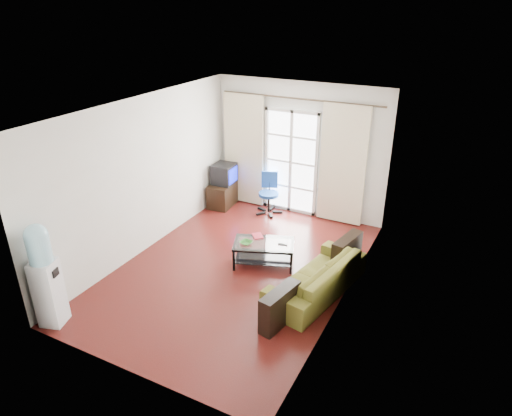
{
  "coord_description": "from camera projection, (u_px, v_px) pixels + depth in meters",
  "views": [
    {
      "loc": [
        3.23,
        -5.63,
        4.12
      ],
      "look_at": [
        0.17,
        0.35,
        1.02
      ],
      "focal_mm": 32.0,
      "sensor_mm": 36.0,
      "label": 1
    }
  ],
  "objects": [
    {
      "name": "remote",
      "position": [
        283.0,
        244.0,
        7.53
      ],
      "size": [
        0.16,
        0.07,
        0.02
      ],
      "primitive_type": "cube",
      "rotation": [
        0.0,
        0.0,
        0.16
      ],
      "color": "black",
      "rests_on": "coffee_table"
    },
    {
      "name": "crt_tv",
      "position": [
        223.0,
        174.0,
        9.71
      ],
      "size": [
        0.49,
        0.48,
        0.43
      ],
      "rotation": [
        0.0,
        0.0,
        0.04
      ],
      "color": "black",
      "rests_on": "tv_stand"
    },
    {
      "name": "french_door",
      "position": [
        291.0,
        162.0,
        9.28
      ],
      "size": [
        1.16,
        0.06,
        2.15
      ],
      "color": "white",
      "rests_on": "wall_back"
    },
    {
      "name": "water_cooler",
      "position": [
        45.0,
        273.0,
        6.04
      ],
      "size": [
        0.39,
        0.39,
        1.52
      ],
      "rotation": [
        0.0,
        0.0,
        0.31
      ],
      "color": "white",
      "rests_on": "floor"
    },
    {
      "name": "curtain_right",
      "position": [
        343.0,
        166.0,
        8.72
      ],
      "size": [
        0.9,
        0.07,
        2.35
      ],
      "primitive_type": "cube",
      "color": "beige",
      "rests_on": "curtain_rod"
    },
    {
      "name": "wall_back",
      "position": [
        299.0,
        150.0,
        9.15
      ],
      "size": [
        3.6,
        0.02,
        2.7
      ],
      "primitive_type": "cube",
      "color": "silver",
      "rests_on": "floor"
    },
    {
      "name": "wall_right",
      "position": [
        349.0,
        218.0,
        6.3
      ],
      "size": [
        0.02,
        5.2,
        2.7
      ],
      "primitive_type": "cube",
      "color": "silver",
      "rests_on": "floor"
    },
    {
      "name": "bowl",
      "position": [
        246.0,
        243.0,
        7.55
      ],
      "size": [
        0.27,
        0.27,
        0.05
      ],
      "primitive_type": "imported",
      "rotation": [
        0.0,
        0.0,
        -0.2
      ],
      "color": "#2F8145",
      "rests_on": "coffee_table"
    },
    {
      "name": "floor",
      "position": [
        237.0,
        269.0,
        7.61
      ],
      "size": [
        5.2,
        5.2,
        0.0
      ],
      "primitive_type": "plane",
      "color": "#581A15",
      "rests_on": "ground"
    },
    {
      "name": "curtain_left",
      "position": [
        244.0,
        150.0,
        9.61
      ],
      "size": [
        0.9,
        0.07,
        2.35
      ],
      "primitive_type": "cube",
      "color": "beige",
      "rests_on": "curtain_rod"
    },
    {
      "name": "radiator",
      "position": [
        332.0,
        205.0,
        9.17
      ],
      "size": [
        0.64,
        0.12,
        0.64
      ],
      "primitive_type": "cube",
      "color": "#959598",
      "rests_on": "floor"
    },
    {
      "name": "task_chair",
      "position": [
        269.0,
        201.0,
        9.52
      ],
      "size": [
        0.75,
        0.75,
        0.86
      ],
      "rotation": [
        0.0,
        0.0,
        0.36
      ],
      "color": "black",
      "rests_on": "floor"
    },
    {
      "name": "wall_front",
      "position": [
        118.0,
        279.0,
        4.95
      ],
      "size": [
        3.6,
        0.02,
        2.7
      ],
      "primitive_type": "cube",
      "color": "silver",
      "rests_on": "floor"
    },
    {
      "name": "tv_stand",
      "position": [
        222.0,
        195.0,
        9.85
      ],
      "size": [
        0.51,
        0.72,
        0.5
      ],
      "primitive_type": "cube",
      "rotation": [
        0.0,
        0.0,
        0.09
      ],
      "color": "black",
      "rests_on": "floor"
    },
    {
      "name": "wall_left",
      "position": [
        144.0,
        176.0,
        7.79
      ],
      "size": [
        0.02,
        5.2,
        2.7
      ],
      "primitive_type": "cube",
      "color": "silver",
      "rests_on": "floor"
    },
    {
      "name": "coffee_table",
      "position": [
        264.0,
        250.0,
        7.66
      ],
      "size": [
        1.14,
        0.89,
        0.41
      ],
      "rotation": [
        0.0,
        0.0,
        0.37
      ],
      "color": "silver",
      "rests_on": "floor"
    },
    {
      "name": "book",
      "position": [
        253.0,
        237.0,
        7.78
      ],
      "size": [
        0.37,
        0.37,
        0.02
      ],
      "primitive_type": "imported",
      "rotation": [
        0.0,
        0.0,
        0.75
      ],
      "color": "maroon",
      "rests_on": "coffee_table"
    },
    {
      "name": "curtain_rod",
      "position": [
        299.0,
        99.0,
        8.64
      ],
      "size": [
        3.3,
        0.04,
        0.04
      ],
      "primitive_type": "cylinder",
      "rotation": [
        0.0,
        1.57,
        0.0
      ],
      "color": "#4C3F2D",
      "rests_on": "wall_back"
    },
    {
      "name": "ceiling",
      "position": [
        234.0,
        108.0,
        6.48
      ],
      "size": [
        5.2,
        5.2,
        0.0
      ],
      "primitive_type": "plane",
      "rotation": [
        3.14,
        0.0,
        0.0
      ],
      "color": "white",
      "rests_on": "wall_back"
    },
    {
      "name": "sofa",
      "position": [
        317.0,
        277.0,
        6.91
      ],
      "size": [
        2.18,
        1.47,
        0.55
      ],
      "primitive_type": "imported",
      "rotation": [
        0.0,
        0.0,
        -1.77
      ],
      "color": "brown",
      "rests_on": "floor"
    }
  ]
}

